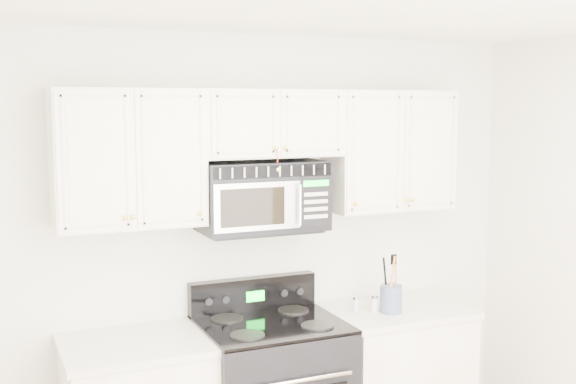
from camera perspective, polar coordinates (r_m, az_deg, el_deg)
room at (r=2.95m, az=10.33°, el=-10.64°), size 3.51×3.51×2.61m
base_cabinet_right at (r=4.79m, az=8.41°, el=-14.67°), size 0.86×0.65×0.92m
upper_cabinets at (r=4.23m, az=-1.55°, el=3.54°), size 2.44×0.37×0.75m
microwave at (r=4.21m, az=-2.04°, el=-0.31°), size 0.73×0.42×0.41m
utensil_crock at (r=4.49m, az=8.13°, el=-8.29°), size 0.13×0.13×0.36m
shaker_salt at (r=4.50m, az=5.37°, el=-8.80°), size 0.04×0.04×0.09m
shaker_pepper at (r=4.49m, az=6.83°, el=-8.75°), size 0.05×0.05×0.11m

